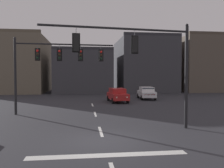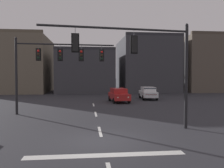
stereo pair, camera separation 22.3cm
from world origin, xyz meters
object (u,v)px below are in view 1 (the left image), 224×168
Objects in this scene: signal_mast_far_side at (52,60)px; car_lot_nearside at (146,93)px; car_lot_middle at (117,95)px; signal_mast_near_side at (145,55)px.

car_lot_nearside is (10.75, 10.45, -3.56)m from signal_mast_far_side.
car_lot_middle is at bearing 49.67° from signal_mast_far_side.
signal_mast_near_side reaches higher than car_lot_nearside.
signal_mast_near_side is 1.06× the size of signal_mast_far_side.
signal_mast_far_side reaches higher than car_lot_middle.
car_lot_nearside is at bearing 44.16° from signal_mast_far_side.
signal_mast_far_side is (-5.99, 6.76, 0.12)m from signal_mast_near_side.
signal_mast_far_side reaches higher than car_lot_nearside.
signal_mast_far_side is at bearing -130.33° from car_lot_middle.
car_lot_middle is at bearing 87.93° from signal_mast_near_side.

